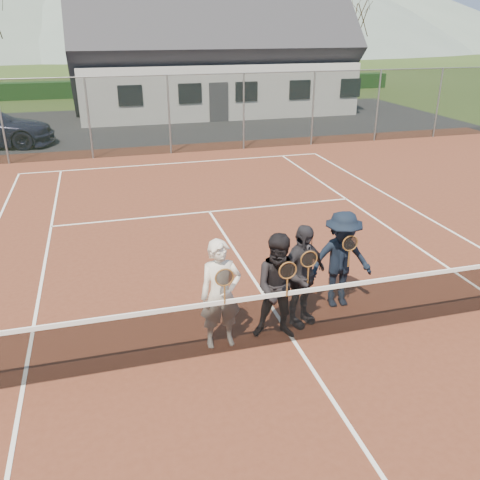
{
  "coord_description": "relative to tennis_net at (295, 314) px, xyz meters",
  "views": [
    {
      "loc": [
        -2.7,
        -6.44,
        4.77
      ],
      "look_at": [
        -0.49,
        1.5,
        1.25
      ],
      "focal_mm": 38.0,
      "sensor_mm": 36.0,
      "label": 1
    }
  ],
  "objects": [
    {
      "name": "hill_east",
      "position": [
        55.0,
        95.0,
        6.46
      ],
      "size": [
        90.0,
        90.0,
        14.0
      ],
      "primitive_type": "cone",
      "color": "slate",
      "rests_on": "ground"
    },
    {
      "name": "perimeter_fence",
      "position": [
        0.0,
        13.5,
        0.99
      ],
      "size": [
        30.07,
        0.07,
        3.02
      ],
      "color": "slate",
      "rests_on": "ground"
    },
    {
      "name": "hedge_row",
      "position": [
        0.0,
        32.0,
        0.01
      ],
      "size": [
        40.0,
        1.2,
        1.1
      ],
      "primitive_type": "cube",
      "color": "black",
      "rests_on": "ground"
    },
    {
      "name": "tarmac_carpark",
      "position": [
        -4.0,
        20.0,
        -0.53
      ],
      "size": [
        40.0,
        12.0,
        0.01
      ],
      "primitive_type": "cube",
      "color": "black",
      "rests_on": "ground"
    },
    {
      "name": "player_a",
      "position": [
        -1.15,
        0.26,
        0.38
      ],
      "size": [
        0.66,
        0.5,
        1.8
      ],
      "color": "silver",
      "rests_on": "court_surface"
    },
    {
      "name": "tennis_net",
      "position": [
        0.0,
        0.0,
        0.0
      ],
      "size": [
        11.68,
        0.08,
        1.1
      ],
      "color": "slate",
      "rests_on": "ground"
    },
    {
      "name": "tree_e",
      "position": [
        18.0,
        33.0,
        5.25
      ],
      "size": [
        3.2,
        3.2,
        7.77
      ],
      "color": "#382414",
      "rests_on": "ground"
    },
    {
      "name": "player_c",
      "position": [
        0.29,
        0.51,
        0.38
      ],
      "size": [
        1.14,
        0.82,
        1.8
      ],
      "color": "#27262C",
      "rests_on": "court_surface"
    },
    {
      "name": "court_markings",
      "position": [
        0.0,
        0.0,
        -0.51
      ],
      "size": [
        11.03,
        23.83,
        0.01
      ],
      "color": "white",
      "rests_on": "court_surface"
    },
    {
      "name": "clubhouse",
      "position": [
        4.0,
        24.0,
        3.45
      ],
      "size": [
        15.6,
        8.2,
        7.7
      ],
      "color": "silver",
      "rests_on": "ground"
    },
    {
      "name": "tree_d",
      "position": [
        12.0,
        33.0,
        5.25
      ],
      "size": [
        3.2,
        3.2,
        7.77
      ],
      "color": "#3B2615",
      "rests_on": "ground"
    },
    {
      "name": "player_b",
      "position": [
        -0.18,
        0.22,
        0.38
      ],
      "size": [
        1.04,
        0.91,
        1.8
      ],
      "color": "black",
      "rests_on": "court_surface"
    },
    {
      "name": "court_surface",
      "position": [
        0.0,
        0.0,
        -0.53
      ],
      "size": [
        30.0,
        30.0,
        0.02
      ],
      "primitive_type": "cube",
      "color": "#562819",
      "rests_on": "ground"
    },
    {
      "name": "tree_c",
      "position": [
        2.0,
        33.0,
        5.25
      ],
      "size": [
        3.2,
        3.2,
        7.77
      ],
      "color": "#3B2315",
      "rests_on": "ground"
    },
    {
      "name": "player_d",
      "position": [
        1.2,
        0.91,
        0.38
      ],
      "size": [
        1.2,
        0.73,
        1.8
      ],
      "color": "black",
      "rests_on": "court_surface"
    },
    {
      "name": "ground",
      "position": [
        0.0,
        20.0,
        -0.54
      ],
      "size": [
        220.0,
        220.0,
        0.0
      ],
      "primitive_type": "plane",
      "color": "#2C4016",
      "rests_on": "ground"
    }
  ]
}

